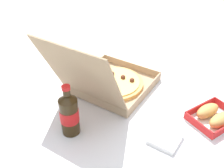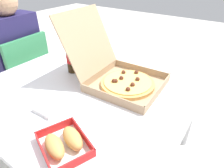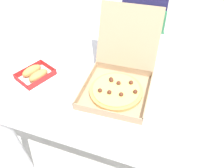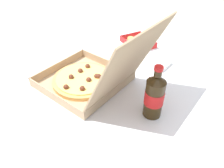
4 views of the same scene
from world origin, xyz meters
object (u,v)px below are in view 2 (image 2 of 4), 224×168
chair (24,78)px  pizza_box_open (120,75)px  napkin_pile (50,107)px  cola_bottle (73,56)px  bread_side_box (64,143)px  paper_menu (183,69)px  diner_person (12,52)px

chair → pizza_box_open: (0.05, -0.89, 0.28)m
pizza_box_open → napkin_pile: 0.39m
chair → cola_bottle: size_ratio=3.71×
pizza_box_open → bread_side_box: (-0.48, -0.08, -0.03)m
chair → pizza_box_open: 0.94m
cola_bottle → paper_menu: (0.40, -0.54, -0.09)m
bread_side_box → paper_menu: bearing=-10.4°
chair → pizza_box_open: bearing=-87.0°
bread_side_box → napkin_pile: bread_side_box is taller
pizza_box_open → paper_menu: (0.37, -0.23, -0.05)m
chair → napkin_pile: bearing=-112.8°
bread_side_box → cola_bottle: 0.60m
diner_person → bread_side_box: (-0.43, -1.03, 0.05)m
diner_person → bread_side_box: diner_person is taller
pizza_box_open → cola_bottle: pizza_box_open is taller
pizza_box_open → paper_menu: bearing=-32.1°
cola_bottle → chair: bearing=91.6°
diner_person → pizza_box_open: bearing=-86.9°
diner_person → bread_side_box: 1.12m
diner_person → cola_bottle: 0.66m
bread_side_box → cola_bottle: cola_bottle is taller
paper_menu → cola_bottle: bearing=142.5°
bread_side_box → napkin_pile: 0.25m
chair → diner_person: diner_person is taller
cola_bottle → bread_side_box: bearing=-139.4°
paper_menu → diner_person: bearing=125.5°
pizza_box_open → napkin_pile: (-0.36, 0.14, -0.04)m
chair → napkin_pile: chair is taller
pizza_box_open → cola_bottle: (-0.03, 0.31, 0.04)m
napkin_pile → pizza_box_open: bearing=-20.9°
diner_person → napkin_pile: bearing=-111.0°
pizza_box_open → cola_bottle: size_ratio=2.30×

